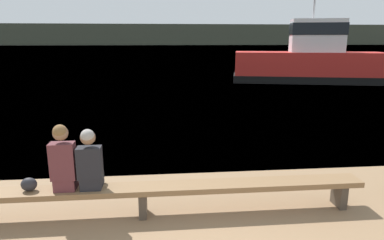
# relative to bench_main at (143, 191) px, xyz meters

# --- Properties ---
(water_surface) EXTENTS (240.00, 240.00, 0.00)m
(water_surface) POSITION_rel_bench_main_xyz_m (0.75, 121.68, -0.41)
(water_surface) COLOR #5684A3
(water_surface) RESTS_ON ground
(far_shoreline) EXTENTS (600.00, 12.00, 8.70)m
(far_shoreline) POSITION_rel_bench_main_xyz_m (0.75, 149.89, 3.94)
(far_shoreline) COLOR #424738
(far_shoreline) RESTS_ON ground
(bench_main) EXTENTS (7.24, 0.42, 0.50)m
(bench_main) POSITION_rel_bench_main_xyz_m (0.00, 0.00, 0.00)
(bench_main) COLOR brown
(bench_main) RESTS_ON ground
(person_left) EXTENTS (0.37, 0.39, 1.06)m
(person_left) POSITION_rel_bench_main_xyz_m (-1.18, -0.00, 0.58)
(person_left) COLOR #56282D
(person_left) RESTS_ON bench_main
(person_right) EXTENTS (0.37, 0.39, 0.97)m
(person_right) POSITION_rel_bench_main_xyz_m (-0.79, 0.00, 0.53)
(person_right) COLOR black
(person_right) RESTS_ON bench_main
(shopping_bag) EXTENTS (0.24, 0.17, 0.21)m
(shopping_bag) POSITION_rel_bench_main_xyz_m (-1.73, 0.01, 0.19)
(shopping_bag) COLOR #232328
(shopping_bag) RESTS_ON bench_main
(tugboat_red) EXTENTS (9.84, 4.84, 6.81)m
(tugboat_red) POSITION_rel_bench_main_xyz_m (10.04, 16.50, 0.85)
(tugboat_red) COLOR red
(tugboat_red) RESTS_ON water_surface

